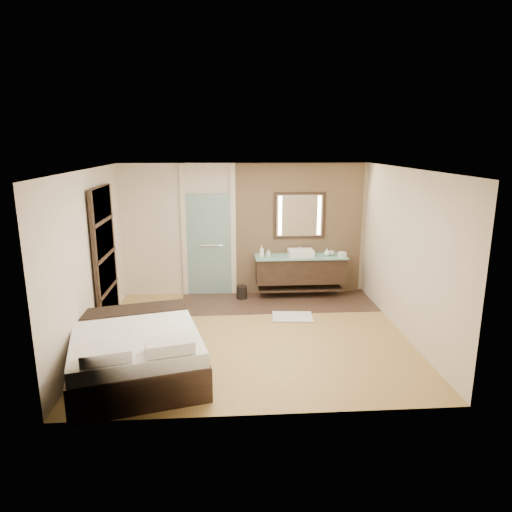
{
  "coord_description": "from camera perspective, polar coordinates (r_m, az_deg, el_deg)",
  "views": [
    {
      "loc": [
        -0.41,
        -6.95,
        3.08
      ],
      "look_at": [
        0.11,
        0.6,
        1.2
      ],
      "focal_mm": 32.0,
      "sensor_mm": 36.0,
      "label": 1
    }
  ],
  "objects": [
    {
      "name": "floor",
      "position": [
        7.61,
        -0.5,
        -9.94
      ],
      "size": [
        5.0,
        5.0,
        0.0
      ],
      "primitive_type": "plane",
      "color": "#9E7E42",
      "rests_on": "ground"
    },
    {
      "name": "soap_bottle_a",
      "position": [
        9.12,
        0.72,
        0.6
      ],
      "size": [
        0.1,
        0.1,
        0.23
      ],
      "primitive_type": "imported",
      "rotation": [
        0.0,
        0.0,
        -0.15
      ],
      "color": "white",
      "rests_on": "vanity"
    },
    {
      "name": "cup",
      "position": [
        9.37,
        9.42,
        0.36
      ],
      "size": [
        0.13,
        0.13,
        0.09
      ],
      "primitive_type": "imported",
      "rotation": [
        0.0,
        0.0,
        0.08
      ],
      "color": "silver",
      "rests_on": "vanity"
    },
    {
      "name": "vanity",
      "position": [
        9.34,
        5.55,
        -1.67
      ],
      "size": [
        1.85,
        0.55,
        0.88
      ],
      "color": "black",
      "rests_on": "stone_wall"
    },
    {
      "name": "bath_mat",
      "position": [
        8.37,
        4.57,
        -7.57
      ],
      "size": [
        0.76,
        0.56,
        0.02
      ],
      "primitive_type": "cube",
      "rotation": [
        0.0,
        0.0,
        -0.09
      ],
      "color": "silver",
      "rests_on": "floor"
    },
    {
      "name": "waste_bin",
      "position": [
        9.29,
        -1.8,
        -4.58
      ],
      "size": [
        0.23,
        0.23,
        0.27
      ],
      "primitive_type": "cylinder",
      "rotation": [
        0.0,
        0.0,
        0.1
      ],
      "color": "black",
      "rests_on": "floor"
    },
    {
      "name": "soap_bottle_c",
      "position": [
        9.3,
        8.85,
        0.46
      ],
      "size": [
        0.13,
        0.13,
        0.15
      ],
      "primitive_type": "imported",
      "rotation": [
        0.0,
        0.0,
        -0.14
      ],
      "color": "#C0F1E7",
      "rests_on": "vanity"
    },
    {
      "name": "frosted_door",
      "position": [
        9.36,
        -5.91,
        1.92
      ],
      "size": [
        1.1,
        0.12,
        2.7
      ],
      "color": "silver",
      "rests_on": "floor"
    },
    {
      "name": "soap_bottle_b",
      "position": [
        9.14,
        1.57,
        0.4
      ],
      "size": [
        0.08,
        0.08,
        0.16
      ],
      "primitive_type": "imported",
      "rotation": [
        0.0,
        0.0,
        0.09
      ],
      "color": "#B2B2B2",
      "rests_on": "vanity"
    },
    {
      "name": "shoji_partition",
      "position": [
        8.04,
        -18.32,
        -0.25
      ],
      "size": [
        0.06,
        1.2,
        2.4
      ],
      "color": "black",
      "rests_on": "floor"
    },
    {
      "name": "stone_wall",
      "position": [
        9.44,
        5.37,
        3.31
      ],
      "size": [
        2.6,
        0.08,
        2.7
      ],
      "primitive_type": "cube",
      "color": "tan",
      "rests_on": "floor"
    },
    {
      "name": "mirror_unit",
      "position": [
        9.34,
        5.46,
        5.06
      ],
      "size": [
        1.06,
        0.04,
        0.96
      ],
      "color": "black",
      "rests_on": "stone_wall"
    },
    {
      "name": "tissue_box",
      "position": [
        9.29,
        10.74,
        0.2
      ],
      "size": [
        0.15,
        0.15,
        0.1
      ],
      "primitive_type": "cube",
      "rotation": [
        0.0,
        0.0,
        0.31
      ],
      "color": "white",
      "rests_on": "vanity"
    },
    {
      "name": "bed",
      "position": [
        6.53,
        -14.76,
        -11.46
      ],
      "size": [
        2.11,
        2.42,
        0.8
      ],
      "rotation": [
        0.0,
        0.0,
        0.25
      ],
      "color": "black",
      "rests_on": "floor"
    },
    {
      "name": "tile_strip",
      "position": [
        9.14,
        2.68,
        -5.73
      ],
      "size": [
        3.8,
        1.3,
        0.01
      ],
      "primitive_type": "cube",
      "color": "#36251D",
      "rests_on": "floor"
    }
  ]
}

